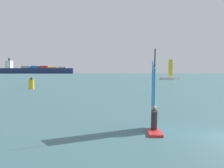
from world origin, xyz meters
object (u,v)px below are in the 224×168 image
object	(u,v)px
windsurfer	(154,110)
cargo_ship	(35,70)
channel_buoy	(31,84)
small_sailboat	(169,78)

from	to	relation	value
windsurfer	cargo_ship	world-z (taller)	cargo_ship
windsurfer	channel_buoy	world-z (taller)	windsurfer
cargo_ship	small_sailboat	distance (m)	776.72
cargo_ship	channel_buoy	size ratio (longest dim) A/B	77.34
cargo_ship	small_sailboat	size ratio (longest dim) A/B	18.09
channel_buoy	small_sailboat	bearing A→B (deg)	67.90
windsurfer	cargo_ship	bearing A→B (deg)	-166.56
windsurfer	small_sailboat	world-z (taller)	small_sailboat
cargo_ship	channel_buoy	bearing A→B (deg)	-81.18
windsurfer	small_sailboat	bearing A→B (deg)	173.48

